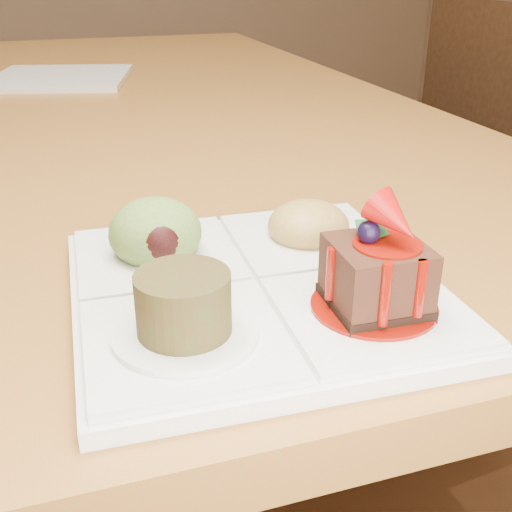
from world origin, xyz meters
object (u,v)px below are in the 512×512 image
object	(u,v)px
sampler_plate	(252,273)
second_plate	(61,78)
chair_right	(441,191)
dining_table	(109,137)

from	to	relation	value
sampler_plate	second_plate	distance (m)	0.95
chair_right	sampler_plate	bearing A→B (deg)	132.88
sampler_plate	chair_right	bearing A→B (deg)	50.27
sampler_plate	second_plate	world-z (taller)	sampler_plate
chair_right	sampler_plate	size ratio (longest dim) A/B	3.37
second_plate	chair_right	bearing A→B (deg)	-14.82
chair_right	second_plate	size ratio (longest dim) A/B	3.53
dining_table	second_plate	size ratio (longest dim) A/B	7.12
dining_table	chair_right	xyz separation A→B (m)	(0.70, 0.00, -0.18)
dining_table	chair_right	size ratio (longest dim) A/B	2.02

